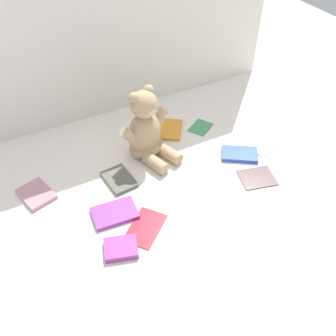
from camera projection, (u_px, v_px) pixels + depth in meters
The scene contains 13 objects.
ground_plane at pixel (153, 172), 1.30m from camera, with size 3.20×3.20×0.00m, color silver.
backdrop_drape at pixel (97, 21), 1.32m from camera, with size 1.47×0.03×0.74m, color silver.
teddy_bear at pixel (146, 132), 1.31m from camera, with size 0.22×0.22×0.26m.
book_case_0 at pixel (119, 179), 1.26m from camera, with size 0.08×0.12×0.01m, color #55574D.
book_case_1 at pixel (145, 227), 1.12m from camera, with size 0.09×0.14×0.01m, color #BE2736.
book_case_2 at pixel (36, 194), 1.21m from camera, with size 0.09×0.12×0.01m, color #BC8190.
book_case_3 at pixel (115, 213), 1.15m from camera, with size 0.09×0.14×0.01m, color purple.
book_case_4 at pixel (169, 130), 1.46m from camera, with size 0.09×0.13×0.01m, color orange.
book_case_5 at pixel (201, 127), 1.48m from camera, with size 0.07×0.09×0.01m, color #3D955C.
book_case_6 at pixel (263, 145), 1.40m from camera, with size 0.08×0.10×0.01m, color white.
book_case_7 at pixel (240, 154), 1.35m from camera, with size 0.08×0.13×0.01m, color blue.
book_case_8 at pixel (257, 177), 1.27m from camera, with size 0.10×0.12×0.01m, color brown.
book_case_9 at pixel (121, 248), 1.06m from camera, with size 0.07×0.09×0.02m, color #983E90.
Camera 1 is at (-0.39, -0.85, 0.90)m, focal length 40.12 mm.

